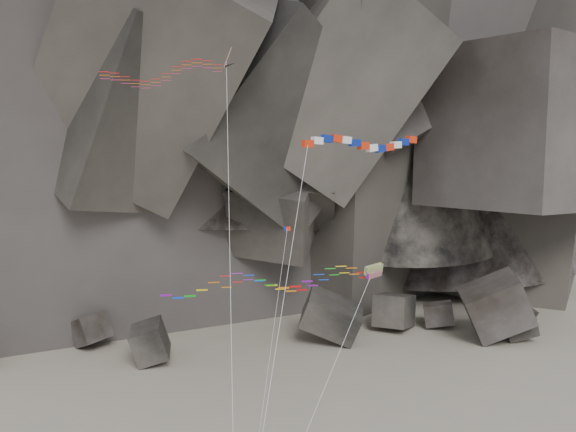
{
  "coord_description": "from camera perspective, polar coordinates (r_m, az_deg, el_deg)",
  "views": [
    {
      "loc": [
        -3.12,
        -43.56,
        25.29
      ],
      "look_at": [
        3.78,
        6.0,
        19.48
      ],
      "focal_mm": 40.0,
      "sensor_mm": 36.0,
      "label": 1
    }
  ],
  "objects": [
    {
      "name": "headland",
      "position": [
        114.82,
        -6.51,
        14.95
      ],
      "size": [
        110.0,
        70.0,
        84.0
      ],
      "primitive_type": null,
      "color": "#4B453D",
      "rests_on": "ground"
    },
    {
      "name": "boulder_field",
      "position": [
        81.87,
        0.83,
        -9.52
      ],
      "size": [
        72.56,
        15.7,
        9.82
      ],
      "color": "#47423F",
      "rests_on": "ground"
    },
    {
      "name": "delta_kite",
      "position": [
        47.28,
        -11.57,
        12.34
      ],
      "size": [
        9.94,
        16.82,
        30.49
      ],
      "rotation": [
        0.0,
        0.0,
        -0.02
      ],
      "color": "red",
      "rests_on": "ground"
    },
    {
      "name": "banner_kite",
      "position": [
        45.97,
        6.59,
        6.3
      ],
      "size": [
        14.74,
        16.3,
        24.23
      ],
      "rotation": [
        0.0,
        0.0,
        0.41
      ],
      "color": "red",
      "rests_on": "ground"
    },
    {
      "name": "parafoil_kite",
      "position": [
        43.97,
        -2.19,
        -5.8
      ],
      "size": [
        15.88,
        12.74,
        15.26
      ],
      "rotation": [
        0.0,
        0.0,
        0.47
      ],
      "color": "#F9FC0E",
      "rests_on": "ground"
    },
    {
      "name": "pennant_kite",
      "position": [
        42.64,
        -1.12,
        -8.6
      ],
      "size": [
        4.89,
        14.28,
        17.69
      ],
      "rotation": [
        0.0,
        0.0,
        -0.19
      ],
      "color": "red",
      "rests_on": "ground"
    }
  ]
}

